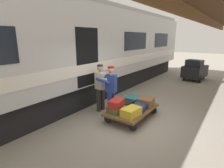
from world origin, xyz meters
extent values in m
plane|color=gray|center=(0.00, 0.00, 0.00)|extent=(60.00, 60.00, 0.00)
cube|color=brown|center=(-1.01, 0.00, 3.25)|extent=(0.08, 20.53, 0.30)
cube|color=#B7BABF|center=(3.58, 0.00, 2.35)|extent=(3.00, 20.26, 2.90)
cube|color=black|center=(3.58, 0.00, 0.45)|extent=(2.55, 19.25, 0.90)
cube|color=#99999E|center=(3.58, 0.00, 3.90)|extent=(2.76, 19.86, 0.20)
cube|color=silver|center=(2.07, 0.00, 1.55)|extent=(0.03, 19.86, 0.36)
cube|color=black|center=(2.07, -7.09, 2.45)|extent=(0.02, 2.23, 0.84)
cube|color=black|center=(2.07, -3.55, 2.45)|extent=(0.02, 2.23, 0.84)
cube|color=black|center=(2.13, 0.00, 1.95)|extent=(0.12, 1.10, 2.00)
cube|color=brown|center=(0.45, -0.29, 0.29)|extent=(1.13, 1.88, 0.07)
cylinder|color=black|center=(0.00, 0.47, 0.13)|extent=(0.26, 0.05, 0.26)
cylinder|color=black|center=(0.90, 0.47, 0.13)|extent=(0.26, 0.05, 0.26)
cylinder|color=black|center=(0.00, -1.04, 0.13)|extent=(0.26, 0.05, 0.26)
cylinder|color=black|center=(0.90, -1.04, 0.13)|extent=(0.26, 0.05, 0.26)
cube|color=gold|center=(0.19, 0.23, 0.46)|extent=(0.46, 0.65, 0.26)
cube|color=brown|center=(0.70, 0.23, 0.42)|extent=(0.51, 0.61, 0.18)
cube|color=navy|center=(0.19, -0.29, 0.42)|extent=(0.46, 0.54, 0.19)
cube|color=#1E666B|center=(0.70, -0.80, 0.44)|extent=(0.49, 0.57, 0.23)
cube|color=brown|center=(0.19, -0.80, 0.46)|extent=(0.50, 0.51, 0.27)
cube|color=black|center=(0.70, -0.29, 0.43)|extent=(0.46, 0.49, 0.20)
cube|color=#AD231E|center=(0.73, 0.23, 0.62)|extent=(0.45, 0.60, 0.22)
cylinder|color=navy|center=(1.20, -0.22, 0.41)|extent=(0.16, 0.16, 0.82)
cylinder|color=navy|center=(1.17, -0.02, 0.41)|extent=(0.16, 0.16, 0.82)
cube|color=navy|center=(1.18, -0.12, 1.12)|extent=(0.39, 0.28, 0.60)
cylinder|color=tan|center=(1.18, -0.12, 1.45)|extent=(0.09, 0.09, 0.06)
sphere|color=tan|center=(1.18, -0.12, 1.59)|extent=(0.22, 0.22, 0.22)
cylinder|color=#A51919|center=(1.18, -0.12, 1.67)|extent=(0.21, 0.21, 0.06)
cylinder|color=navy|center=(1.43, -0.24, 1.22)|extent=(0.54, 0.19, 0.21)
cylinder|color=navy|center=(1.37, 0.08, 1.22)|extent=(0.54, 0.19, 0.21)
cylinder|color=#332D28|center=(1.73, -0.11, 0.41)|extent=(0.16, 0.16, 0.82)
cylinder|color=#332D28|center=(1.71, -0.31, 0.41)|extent=(0.16, 0.16, 0.82)
cube|color=silver|center=(1.72, -0.21, 1.12)|extent=(0.38, 0.26, 0.60)
cylinder|color=tan|center=(1.72, -0.21, 1.45)|extent=(0.09, 0.09, 0.06)
sphere|color=tan|center=(1.72, -0.21, 1.59)|extent=(0.22, 0.22, 0.22)
cylinder|color=#332D28|center=(1.72, -0.21, 1.67)|extent=(0.21, 0.21, 0.06)
cylinder|color=silver|center=(1.52, -0.03, 1.22)|extent=(0.54, 0.16, 0.21)
cylinder|color=silver|center=(1.48, -0.35, 1.22)|extent=(0.54, 0.16, 0.21)
cube|color=black|center=(-0.05, -7.55, 0.55)|extent=(1.34, 1.84, 0.70)
cube|color=black|center=(-0.05, -7.20, 1.05)|extent=(0.99, 0.82, 0.50)
cylinder|color=black|center=(-0.50, -6.95, 0.20)|extent=(0.12, 0.40, 0.40)
cylinder|color=black|center=(0.40, -6.95, 0.20)|extent=(0.12, 0.40, 0.40)
cylinder|color=black|center=(-0.50, -8.15, 0.20)|extent=(0.12, 0.40, 0.40)
cylinder|color=black|center=(0.40, -8.15, 0.20)|extent=(0.12, 0.40, 0.40)
camera|label=1|loc=(-2.24, 4.72, 2.63)|focal=29.17mm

